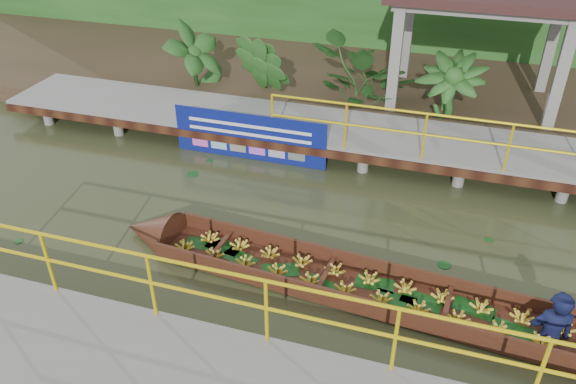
% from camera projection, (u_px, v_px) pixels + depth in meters
% --- Properties ---
extents(ground, '(80.00, 80.00, 0.00)m').
position_uv_depth(ground, '(281.00, 234.00, 10.25)').
color(ground, '#2E361B').
rests_on(ground, ground).
extents(land_strip, '(30.00, 8.00, 0.45)m').
position_uv_depth(land_strip, '(360.00, 79.00, 16.18)').
color(land_strip, '#372B1B').
rests_on(land_strip, ground).
extents(far_dock, '(16.00, 2.06, 1.66)m').
position_uv_depth(far_dock, '(327.00, 131.00, 12.75)').
color(far_dock, slate).
rests_on(far_dock, ground).
extents(pavilion, '(4.40, 3.00, 3.00)m').
position_uv_depth(pavilion, '(485.00, 5.00, 13.07)').
color(pavilion, slate).
rests_on(pavilion, ground).
extents(vendor_boat, '(9.55, 1.69, 2.12)m').
position_uv_depth(vendor_boat, '(407.00, 293.00, 8.57)').
color(vendor_boat, '#32190D').
rests_on(vendor_boat, ground).
extents(blue_banner, '(3.49, 0.04, 1.09)m').
position_uv_depth(blue_banner, '(249.00, 137.00, 12.33)').
color(blue_banner, navy).
rests_on(blue_banner, ground).
extents(tropical_plants, '(14.23, 1.23, 1.53)m').
position_uv_depth(tropical_plants, '(439.00, 82.00, 13.31)').
color(tropical_plants, '#1A4516').
rests_on(tropical_plants, ground).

